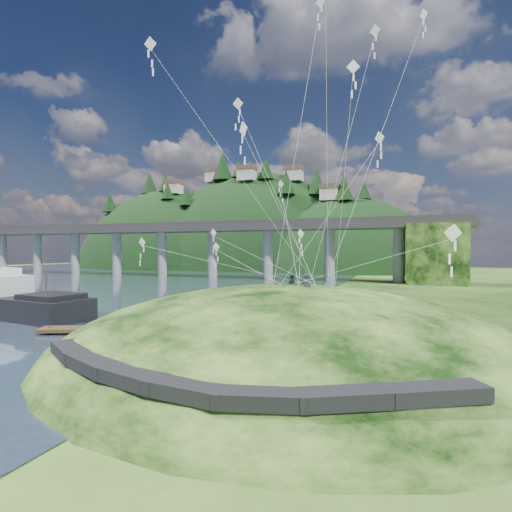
% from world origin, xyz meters
% --- Properties ---
extents(ground, '(320.00, 320.00, 0.00)m').
position_xyz_m(ground, '(0.00, 0.00, 0.00)').
color(ground, black).
rests_on(ground, ground).
extents(grass_hill, '(36.00, 32.00, 13.00)m').
position_xyz_m(grass_hill, '(8.00, 2.00, -1.50)').
color(grass_hill, black).
rests_on(grass_hill, ground).
extents(footpath, '(22.29, 5.84, 0.83)m').
position_xyz_m(footpath, '(7.46, -9.74, 2.08)').
color(footpath, black).
rests_on(footpath, ground).
extents(bridge, '(160.00, 11.00, 15.00)m').
position_xyz_m(bridge, '(-26.46, 70.07, 9.70)').
color(bridge, '#2D2B2B').
rests_on(bridge, ground).
extents(far_ridge, '(153.00, 70.00, 94.50)m').
position_xyz_m(far_ridge, '(-43.58, 122.17, -7.44)').
color(far_ridge, black).
rests_on(far_ridge, ground).
extents(work_barge, '(20.63, 8.09, 7.03)m').
position_xyz_m(work_barge, '(-25.74, 7.62, 1.76)').
color(work_barge, black).
rests_on(work_barge, ground).
extents(wooden_dock, '(12.12, 6.59, 0.88)m').
position_xyz_m(wooden_dock, '(-9.28, 4.07, 0.39)').
color(wooden_dock, '#3B2718').
rests_on(wooden_dock, ground).
extents(kite_flyers, '(2.12, 1.91, 1.83)m').
position_xyz_m(kite_flyers, '(8.39, 2.79, 5.81)').
color(kite_flyers, '#2A2F38').
rests_on(kite_flyers, ground).
extents(kite_swarm, '(21.15, 17.88, 21.50)m').
position_xyz_m(kite_swarm, '(7.57, 2.94, 15.49)').
color(kite_swarm, silver).
rests_on(kite_swarm, ground).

